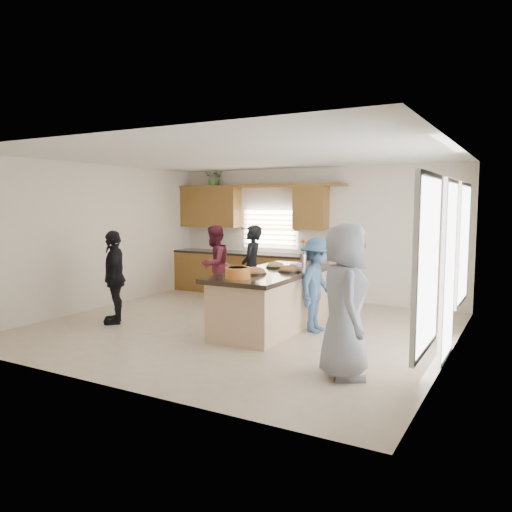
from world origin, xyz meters
The scene contains 18 objects.
floor centered at (0.00, 0.00, 0.00)m, with size 6.50×6.50×0.00m, color beige.
room_shell centered at (0.00, 0.00, 1.90)m, with size 6.52×6.02×2.81m.
back_cabinetry centered at (-1.47, 2.73, 0.91)m, with size 4.08×0.66×2.46m.
right_wall_glazing centered at (3.22, -0.13, 1.34)m, with size 0.06×4.00×2.25m.
island centered at (0.49, 0.24, 0.45)m, with size 1.18×2.71×0.95m.
platter_front centered at (0.38, -0.19, 0.98)m, with size 0.39×0.39×0.16m.
platter_mid centered at (0.75, 0.31, 0.98)m, with size 0.36×0.36×0.15m.
platter_back centered at (0.32, 0.66, 0.98)m, with size 0.34×0.34×0.14m.
salad_bowl centered at (0.42, -0.75, 1.04)m, with size 0.37×0.37×0.17m.
clear_cup centered at (0.90, -0.69, 1.01)m, with size 0.09×0.09×0.11m, color white.
plate_stack centered at (0.54, 1.00, 0.97)m, with size 0.22×0.22×0.04m, color #B18CCC.
flower_vase centered at (0.51, 1.40, 1.19)m, with size 0.14×0.14×0.44m.
potted_plant centered at (-2.37, 2.82, 2.64)m, with size 0.43×0.37×0.48m, color #3C6C2B.
woman_left_back centered at (-0.50, 1.27, 0.82)m, with size 0.60×0.39×1.64m, color black.
woman_left_mid centered at (-1.52, 1.52, 0.80)m, with size 0.78×0.61×1.60m, color #5B1B2B.
woman_left_front centered at (-2.05, -0.75, 0.80)m, with size 0.93×0.39×1.59m, color black.
woman_right_back centered at (1.21, 0.38, 0.76)m, with size 0.98×0.56×1.52m, color #375479.
woman_right_front centered at (2.28, -1.41, 0.91)m, with size 0.89×0.58×1.82m, color gray.
Camera 1 is at (4.17, -6.92, 2.04)m, focal length 35.00 mm.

